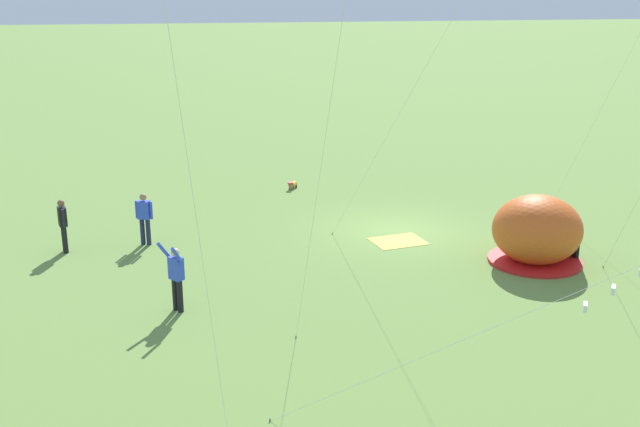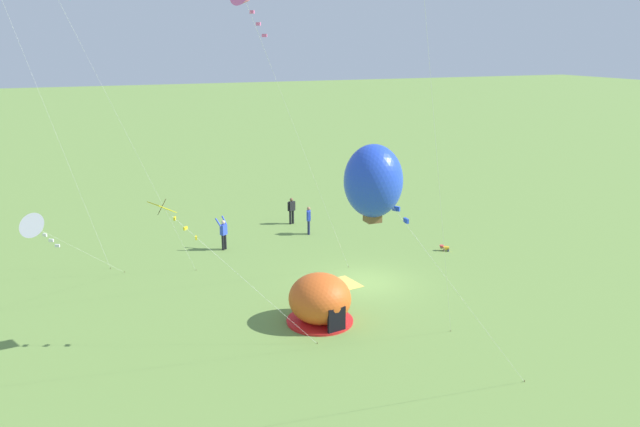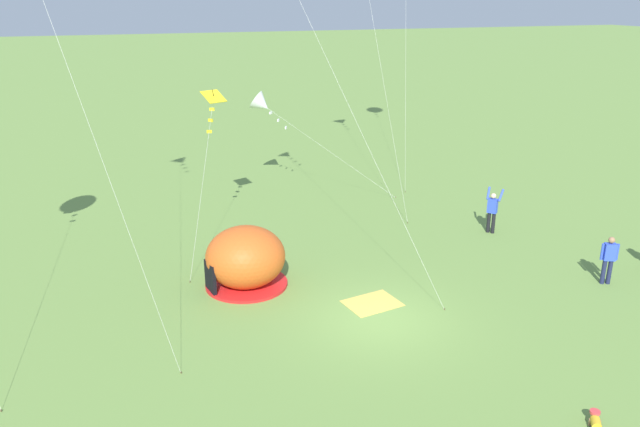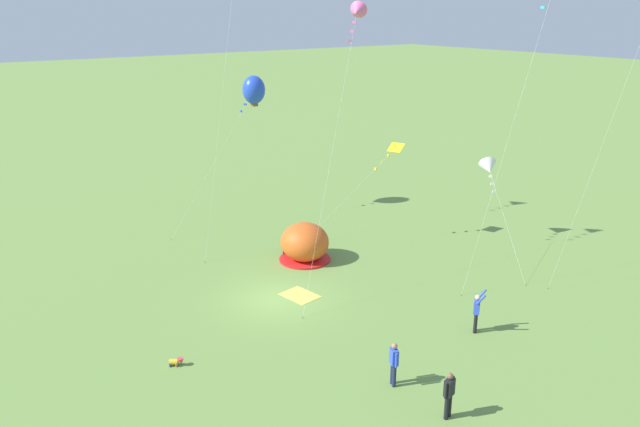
{
  "view_description": "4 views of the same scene",
  "coord_description": "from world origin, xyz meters",
  "px_view_note": "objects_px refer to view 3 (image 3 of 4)",
  "views": [
    {
      "loc": [
        7.38,
        23.44,
        8.11
      ],
      "look_at": [
        3.74,
        5.19,
        2.42
      ],
      "focal_mm": 42.0,
      "sensor_mm": 36.0,
      "label": 1
    },
    {
      "loc": [
        -25.54,
        12.7,
        11.39
      ],
      "look_at": [
        1.23,
        1.89,
        3.38
      ],
      "focal_mm": 35.0,
      "sensor_mm": 36.0,
      "label": 2
    },
    {
      "loc": [
        -7.3,
        -15.37,
        9.44
      ],
      "look_at": [
        -0.21,
        4.75,
        1.9
      ],
      "focal_mm": 35.0,
      "sensor_mm": 36.0,
      "label": 3
    },
    {
      "loc": [
        22.93,
        -13.81,
        13.17
      ],
      "look_at": [
        -0.4,
        2.71,
        3.64
      ],
      "focal_mm": 35.0,
      "sensor_mm": 36.0,
      "label": 4
    }
  ],
  "objects_px": {
    "kite_white": "(262,104)",
    "toddler_crawling": "(595,421)",
    "person_arms_raised": "(492,210)",
    "kite_yellow": "(213,104)",
    "popup_tent": "(245,258)",
    "person_with_toddler": "(609,258)"
  },
  "relations": [
    {
      "from": "kite_white",
      "to": "toddler_crawling",
      "type": "bearing_deg",
      "value": -83.02
    },
    {
      "from": "person_arms_raised",
      "to": "kite_white",
      "type": "distance_m",
      "value": 12.13
    },
    {
      "from": "toddler_crawling",
      "to": "kite_white",
      "type": "xyz_separation_m",
      "value": [
        -2.51,
        20.47,
        4.17
      ]
    },
    {
      "from": "kite_white",
      "to": "kite_yellow",
      "type": "height_order",
      "value": "kite_yellow"
    },
    {
      "from": "toddler_crawling",
      "to": "kite_yellow",
      "type": "xyz_separation_m",
      "value": [
        -5.69,
        15.84,
        5.11
      ]
    },
    {
      "from": "popup_tent",
      "to": "toddler_crawling",
      "type": "xyz_separation_m",
      "value": [
        5.89,
        -9.95,
        -0.82
      ]
    },
    {
      "from": "popup_tent",
      "to": "person_with_toddler",
      "type": "bearing_deg",
      "value": -18.81
    },
    {
      "from": "toddler_crawling",
      "to": "kite_white",
      "type": "distance_m",
      "value": 21.04
    },
    {
      "from": "popup_tent",
      "to": "kite_yellow",
      "type": "relative_size",
      "value": 0.48
    },
    {
      "from": "toddler_crawling",
      "to": "person_with_toddler",
      "type": "bearing_deg",
      "value": 45.79
    },
    {
      "from": "person_arms_raised",
      "to": "kite_yellow",
      "type": "bearing_deg",
      "value": 157.45
    },
    {
      "from": "popup_tent",
      "to": "kite_white",
      "type": "xyz_separation_m",
      "value": [
        3.38,
        10.53,
        3.35
      ]
    },
    {
      "from": "kite_yellow",
      "to": "person_arms_raised",
      "type": "bearing_deg",
      "value": -22.55
    },
    {
      "from": "kite_yellow",
      "to": "popup_tent",
      "type": "bearing_deg",
      "value": -91.91
    },
    {
      "from": "toddler_crawling",
      "to": "kite_yellow",
      "type": "bearing_deg",
      "value": 109.77
    },
    {
      "from": "person_arms_raised",
      "to": "person_with_toddler",
      "type": "xyz_separation_m",
      "value": [
        0.93,
        -5.48,
        -0.03
      ]
    },
    {
      "from": "popup_tent",
      "to": "toddler_crawling",
      "type": "relative_size",
      "value": 5.31
    },
    {
      "from": "person_with_toddler",
      "to": "person_arms_raised",
      "type": "bearing_deg",
      "value": 99.61
    },
    {
      "from": "kite_white",
      "to": "kite_yellow",
      "type": "bearing_deg",
      "value": -124.48
    },
    {
      "from": "person_arms_raised",
      "to": "kite_yellow",
      "type": "xyz_separation_m",
      "value": [
        -10.57,
        4.39,
        4.29
      ]
    },
    {
      "from": "kite_white",
      "to": "kite_yellow",
      "type": "distance_m",
      "value": 5.7
    },
    {
      "from": "person_arms_raised",
      "to": "kite_white",
      "type": "xyz_separation_m",
      "value": [
        -7.38,
        9.03,
        3.35
      ]
    }
  ]
}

